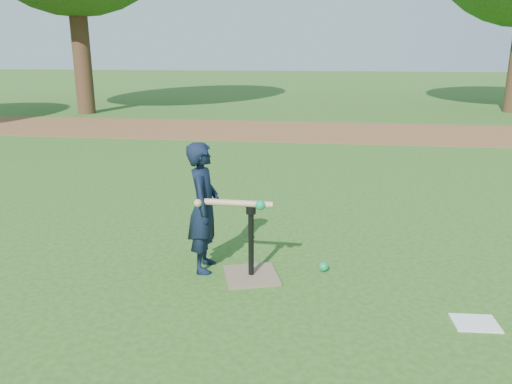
# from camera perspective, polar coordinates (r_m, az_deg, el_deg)

# --- Properties ---
(ground) EXTENTS (80.00, 80.00, 0.00)m
(ground) POSITION_cam_1_polar(r_m,az_deg,el_deg) (4.45, -4.94, -8.27)
(ground) COLOR #285116
(ground) RESTS_ON ground
(dirt_strip) EXTENTS (24.00, 3.00, 0.01)m
(dirt_strip) POSITION_cam_1_polar(r_m,az_deg,el_deg) (11.64, 3.12, 7.01)
(dirt_strip) COLOR brown
(dirt_strip) RESTS_ON ground
(child) EXTENTS (0.30, 0.42, 1.11)m
(child) POSITION_cam_1_polar(r_m,az_deg,el_deg) (4.19, -5.99, -1.77)
(child) COLOR black
(child) RESTS_ON ground
(wiffle_ball_ground) EXTENTS (0.08, 0.08, 0.08)m
(wiffle_ball_ground) POSITION_cam_1_polar(r_m,az_deg,el_deg) (4.34, 7.74, -8.46)
(wiffle_ball_ground) COLOR #0D9450
(wiffle_ball_ground) RESTS_ON ground
(clipboard) EXTENTS (0.31, 0.24, 0.01)m
(clipboard) POSITION_cam_1_polar(r_m,az_deg,el_deg) (3.87, 23.77, -13.54)
(clipboard) COLOR silver
(clipboard) RESTS_ON ground
(batting_tee) EXTENTS (0.54, 0.54, 0.61)m
(batting_tee) POSITION_cam_1_polar(r_m,az_deg,el_deg) (4.17, -0.56, -8.28)
(batting_tee) COLOR #75634A
(batting_tee) RESTS_ON ground
(swing_action) EXTENTS (0.63, 0.11, 0.08)m
(swing_action) POSITION_cam_1_polar(r_m,az_deg,el_deg) (3.97, -2.21, -1.32)
(swing_action) COLOR tan
(swing_action) RESTS_ON ground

